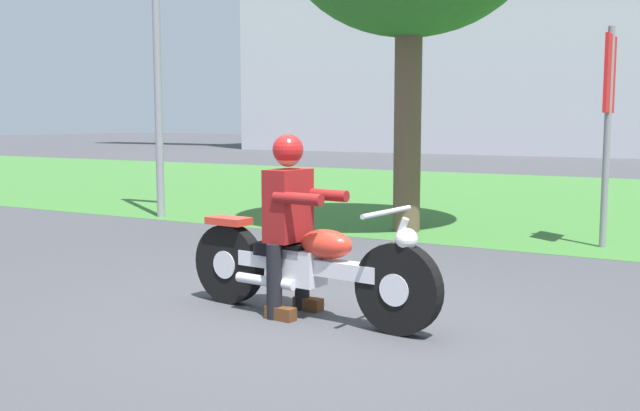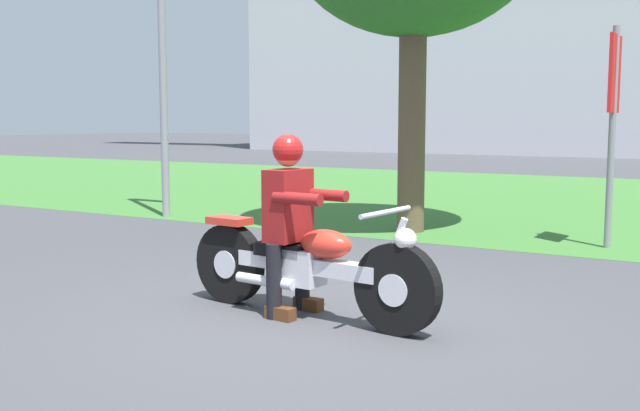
# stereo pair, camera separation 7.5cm
# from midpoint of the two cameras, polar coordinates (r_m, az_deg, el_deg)

# --- Properties ---
(ground) EXTENTS (120.00, 120.00, 0.00)m
(ground) POSITION_cam_midpoint_polar(r_m,az_deg,el_deg) (5.75, -1.03, -8.72)
(ground) COLOR #424247
(grass_verge) EXTENTS (60.00, 12.00, 0.01)m
(grass_verge) POSITION_cam_midpoint_polar(r_m,az_deg,el_deg) (14.82, 18.61, 0.39)
(grass_verge) COLOR #3D7533
(grass_verge) RESTS_ON ground
(motorcycle_lead) EXTENTS (2.26, 0.66, 0.89)m
(motorcycle_lead) POSITION_cam_midpoint_polar(r_m,az_deg,el_deg) (5.72, -1.34, -4.70)
(motorcycle_lead) COLOR black
(motorcycle_lead) RESTS_ON ground
(rider_lead) EXTENTS (0.57, 0.49, 1.41)m
(rider_lead) POSITION_cam_midpoint_polar(r_m,az_deg,el_deg) (5.75, -2.69, -0.35)
(rider_lead) COLOR black
(rider_lead) RESTS_ON ground
(sign_banner) EXTENTS (0.08, 0.60, 2.60)m
(sign_banner) POSITION_cam_midpoint_polar(r_m,az_deg,el_deg) (9.39, 21.06, 7.41)
(sign_banner) COLOR gray
(sign_banner) RESTS_ON ground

